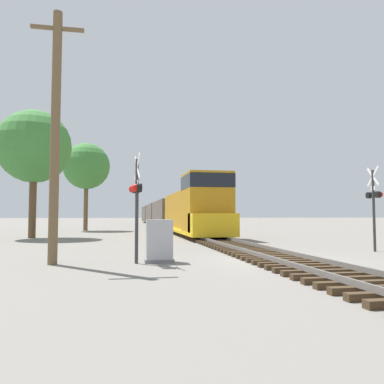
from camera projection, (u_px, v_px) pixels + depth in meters
name	position (u px, v px, depth m)	size (l,w,h in m)	color
ground_plane	(278.00, 261.00, 13.65)	(400.00, 400.00, 0.00)	slate
rail_track_bed	(278.00, 257.00, 13.66)	(2.60, 160.00, 0.31)	#42301E
freight_train	(163.00, 213.00, 54.49)	(3.01, 67.06, 4.52)	#B77A14
crossing_signal_near	(136.00, 194.00, 13.06)	(0.44, 1.01, 3.81)	#333333
crossing_signal_far	(374.00, 200.00, 17.27)	(0.38, 1.01, 3.92)	#333333
relay_cabinet	(159.00, 241.00, 13.29)	(1.02, 0.70, 1.51)	slate
utility_pole	(55.00, 133.00, 12.91)	(1.80, 0.32, 8.83)	brown
tree_far_right	(34.00, 147.00, 27.52)	(5.35, 5.35, 9.38)	brown
tree_mid_background	(86.00, 167.00, 40.17)	(4.94, 4.94, 9.39)	brown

